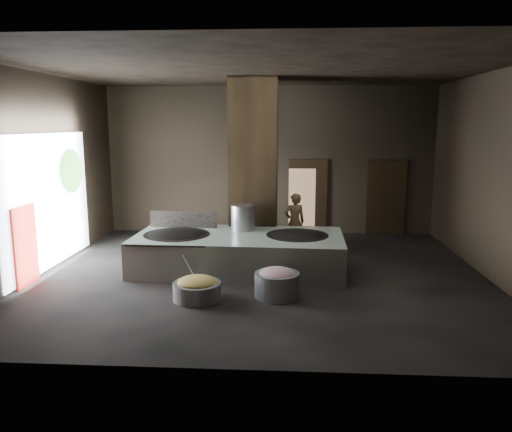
# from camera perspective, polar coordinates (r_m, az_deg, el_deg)

# --- Properties ---
(floor) EXTENTS (10.00, 9.00, 0.10)m
(floor) POSITION_cam_1_polar(r_m,az_deg,el_deg) (11.42, 0.61, -6.90)
(floor) COLOR black
(floor) RESTS_ON ground
(ceiling) EXTENTS (10.00, 9.00, 0.10)m
(ceiling) POSITION_cam_1_polar(r_m,az_deg,el_deg) (10.97, 0.66, 16.70)
(ceiling) COLOR black
(ceiling) RESTS_ON back_wall
(back_wall) EXTENTS (10.00, 0.10, 4.50)m
(back_wall) POSITION_cam_1_polar(r_m,az_deg,el_deg) (15.49, 1.52, 6.35)
(back_wall) COLOR black
(back_wall) RESTS_ON ground
(front_wall) EXTENTS (10.00, 0.10, 4.50)m
(front_wall) POSITION_cam_1_polar(r_m,az_deg,el_deg) (6.46, -1.48, 0.60)
(front_wall) COLOR black
(front_wall) RESTS_ON ground
(left_wall) EXTENTS (0.10, 9.00, 4.50)m
(left_wall) POSITION_cam_1_polar(r_m,az_deg,el_deg) (12.30, -23.64, 4.42)
(left_wall) COLOR black
(left_wall) RESTS_ON ground
(right_wall) EXTENTS (0.10, 9.00, 4.50)m
(right_wall) POSITION_cam_1_polar(r_m,az_deg,el_deg) (11.83, 25.95, 4.04)
(right_wall) COLOR black
(right_wall) RESTS_ON ground
(pillar) EXTENTS (1.20, 1.20, 4.50)m
(pillar) POSITION_cam_1_polar(r_m,az_deg,el_deg) (12.87, -0.26, 5.52)
(pillar) COLOR black
(pillar) RESTS_ON ground
(hearth_platform) EXTENTS (4.87, 2.46, 0.83)m
(hearth_platform) POSITION_cam_1_polar(r_m,az_deg,el_deg) (11.65, -1.95, -4.16)
(hearth_platform) COLOR #A9BAA7
(hearth_platform) RESTS_ON ground
(platform_cap) EXTENTS (4.69, 2.25, 0.03)m
(platform_cap) POSITION_cam_1_polar(r_m,az_deg,el_deg) (11.56, -1.96, -2.25)
(platform_cap) COLOR black
(platform_cap) RESTS_ON hearth_platform
(wok_left) EXTENTS (1.51, 1.51, 0.42)m
(wok_left) POSITION_cam_1_polar(r_m,az_deg,el_deg) (11.75, -9.04, -2.49)
(wok_left) COLOR black
(wok_left) RESTS_ON hearth_platform
(wok_left_rim) EXTENTS (1.54, 1.54, 0.05)m
(wok_left_rim) POSITION_cam_1_polar(r_m,az_deg,el_deg) (11.74, -9.05, -2.15)
(wok_left_rim) COLOR black
(wok_left_rim) RESTS_ON hearth_platform
(wok_right) EXTENTS (1.41, 1.41, 0.40)m
(wok_right) POSITION_cam_1_polar(r_m,az_deg,el_deg) (11.57, 4.74, -2.60)
(wok_right) COLOR black
(wok_right) RESTS_ON hearth_platform
(wok_right_rim) EXTENTS (1.44, 1.44, 0.05)m
(wok_right_rim) POSITION_cam_1_polar(r_m,az_deg,el_deg) (11.56, 4.74, -2.26)
(wok_right_rim) COLOR black
(wok_right_rim) RESTS_ON hearth_platform
(stock_pot) EXTENTS (0.58, 0.58, 0.62)m
(stock_pot) POSITION_cam_1_polar(r_m,az_deg,el_deg) (12.03, -1.48, -0.22)
(stock_pot) COLOR #B2B4BB
(stock_pot) RESTS_ON hearth_platform
(splash_guard) EXTENTS (1.67, 0.12, 0.42)m
(splash_guard) POSITION_cam_1_polar(r_m,az_deg,el_deg) (12.46, -8.28, -0.41)
(splash_guard) COLOR black
(splash_guard) RESTS_ON hearth_platform
(cook) EXTENTS (0.66, 0.52, 1.57)m
(cook) POSITION_cam_1_polar(r_m,az_deg,el_deg) (13.33, 4.43, -0.71)
(cook) COLOR olive
(cook) RESTS_ON ground
(veg_basin) EXTENTS (1.19, 1.19, 0.34)m
(veg_basin) POSITION_cam_1_polar(r_m,az_deg,el_deg) (9.83, -6.74, -8.52)
(veg_basin) COLOR gray
(veg_basin) RESTS_ON ground
(veg_fill) EXTENTS (0.77, 0.77, 0.24)m
(veg_fill) POSITION_cam_1_polar(r_m,az_deg,el_deg) (9.77, -6.76, -7.53)
(veg_fill) COLOR #859C4B
(veg_fill) RESTS_ON veg_basin
(ladle) EXTENTS (0.28, 0.28, 0.66)m
(ladle) POSITION_cam_1_polar(r_m,az_deg,el_deg) (9.88, -7.49, -6.13)
(ladle) COLOR #B2B4BB
(ladle) RESTS_ON veg_basin
(meat_basin) EXTENTS (1.13, 1.13, 0.48)m
(meat_basin) POSITION_cam_1_polar(r_m,az_deg,el_deg) (9.91, 2.41, -7.86)
(meat_basin) COLOR gray
(meat_basin) RESTS_ON ground
(meat_fill) EXTENTS (0.73, 0.73, 0.28)m
(meat_fill) POSITION_cam_1_polar(r_m,az_deg,el_deg) (9.85, 2.42, -6.71)
(meat_fill) COLOR #AC6771
(meat_fill) RESTS_ON meat_basin
(doorway_near) EXTENTS (1.18, 0.08, 2.38)m
(doorway_near) POSITION_cam_1_polar(r_m,az_deg,el_deg) (15.52, 5.93, 2.03)
(doorway_near) COLOR black
(doorway_near) RESTS_ON ground
(doorway_near_glow) EXTENTS (0.82, 0.04, 1.94)m
(doorway_near_glow) POSITION_cam_1_polar(r_m,az_deg,el_deg) (15.49, 5.26, 1.84)
(doorway_near_glow) COLOR #8C6647
(doorway_near_glow) RESTS_ON ground
(doorway_far) EXTENTS (1.18, 0.08, 2.38)m
(doorway_far) POSITION_cam_1_polar(r_m,az_deg,el_deg) (15.80, 14.66, 1.90)
(doorway_far) COLOR black
(doorway_far) RESTS_ON ground
(doorway_far_glow) EXTENTS (0.80, 0.04, 1.89)m
(doorway_far_glow) POSITION_cam_1_polar(r_m,az_deg,el_deg) (16.08, 15.27, 1.83)
(doorway_far_glow) COLOR #8C6647
(doorway_far_glow) RESTS_ON ground
(left_opening) EXTENTS (0.04, 4.20, 3.10)m
(left_opening) POSITION_cam_1_polar(r_m,az_deg,el_deg) (12.51, -22.60, 1.58)
(left_opening) COLOR white
(left_opening) RESTS_ON ground
(pavilion_sliver) EXTENTS (0.05, 0.90, 1.70)m
(pavilion_sliver) POSITION_cam_1_polar(r_m,az_deg,el_deg) (11.48, -24.86, -3.14)
(pavilion_sliver) COLOR maroon
(pavilion_sliver) RESTS_ON ground
(tree_silhouette) EXTENTS (0.28, 1.10, 1.10)m
(tree_silhouette) POSITION_cam_1_polar(r_m,az_deg,el_deg) (13.39, -20.34, 4.85)
(tree_silhouette) COLOR #194714
(tree_silhouette) RESTS_ON left_opening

